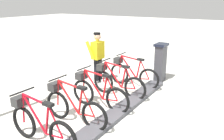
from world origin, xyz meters
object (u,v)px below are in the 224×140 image
Objects in this scene: bike_docked_2 at (97,92)px; payment_kiosk at (160,62)px; bike_docked_1 at (116,82)px; worker_near_rack at (98,56)px; bike_docked_3 at (72,106)px; bike_docked_0 at (132,73)px; bike_docked_4 at (39,124)px.

payment_kiosk is at bearing -101.33° from bike_docked_2.
bike_docked_1 is 1.36m from worker_near_rack.
bike_docked_1 is 1.88m from bike_docked_3.
bike_docked_3 is 1.04× the size of worker_near_rack.
bike_docked_0 is at bearing -90.00° from bike_docked_1.
worker_near_rack is (1.10, -2.53, 0.48)m from bike_docked_3.
bike_docked_2 is at bearing 90.00° from bike_docked_1.
bike_docked_3 is at bearing 113.47° from worker_near_rack.
bike_docked_3 is at bearing -90.00° from bike_docked_4.
bike_docked_4 is (0.00, 2.83, 0.00)m from bike_docked_1.
payment_kiosk is 0.74× the size of bike_docked_2.
bike_docked_3 is at bearing 81.43° from payment_kiosk.
bike_docked_4 is (0.00, 1.88, 0.00)m from bike_docked_2.
bike_docked_1 is at bearing 73.35° from payment_kiosk.
payment_kiosk reaches higher than bike_docked_2.
bike_docked_4 is (0.57, 4.74, -0.24)m from payment_kiosk.
payment_kiosk is 2.92m from bike_docked_2.
bike_docked_1 is 0.94m from bike_docked_2.
bike_docked_0 is 0.94m from bike_docked_1.
payment_kiosk is 0.74× the size of bike_docked_1.
bike_docked_0 is 1.00× the size of bike_docked_1.
payment_kiosk is 1.15m from bike_docked_0.
worker_near_rack is (1.10, 0.29, 0.48)m from bike_docked_0.
bike_docked_0 is at bearing -90.00° from bike_docked_2.
bike_docked_4 is at bearing 90.00° from bike_docked_0.
worker_near_rack is (1.67, 1.26, 0.24)m from payment_kiosk.
bike_docked_1 is 1.00× the size of bike_docked_4.
bike_docked_2 and bike_docked_4 have the same top height.
worker_near_rack is at bearing 14.90° from bike_docked_0.
bike_docked_1 and bike_docked_4 have the same top height.
bike_docked_3 is 2.80m from worker_near_rack.
bike_docked_0 is at bearing -165.10° from worker_near_rack.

